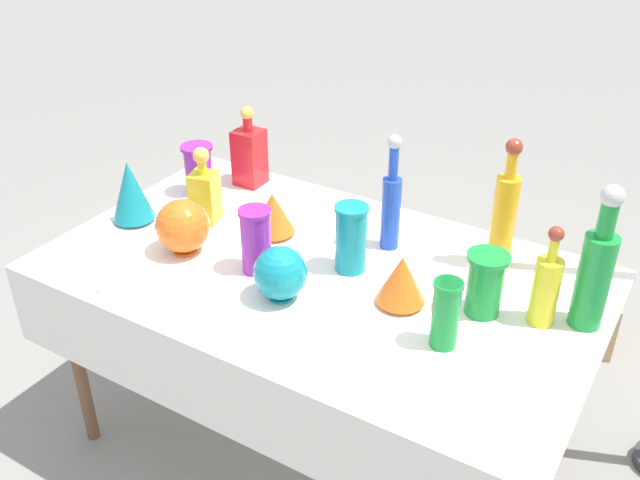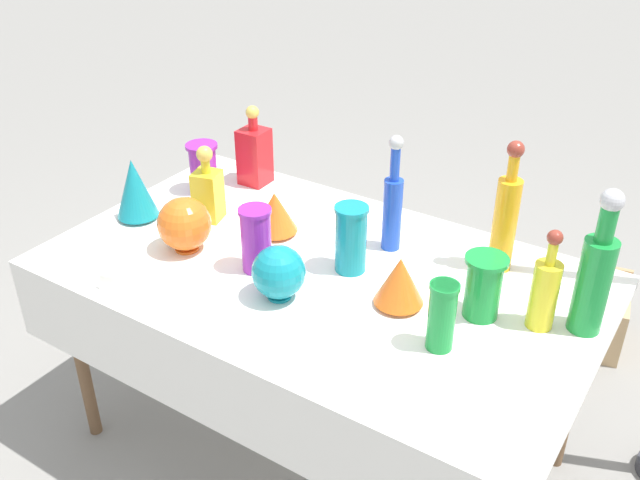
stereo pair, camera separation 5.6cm
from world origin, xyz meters
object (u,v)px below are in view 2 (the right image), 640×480
at_px(slender_vase_3, 256,238).
at_px(slender_vase_2, 442,314).
at_px(round_bowl_1, 279,272).
at_px(cardboard_box_behind_left, 559,306).
at_px(tall_bottle_2, 506,218).
at_px(tall_bottle_3, 545,291).
at_px(slender_vase_1, 203,166).
at_px(fluted_vase_2, 275,212).
at_px(tall_bottle_1, 595,275).
at_px(fluted_vase_1, 135,188).
at_px(round_bowl_0, 184,224).
at_px(tall_bottle_0, 393,204).
at_px(slender_vase_4, 351,237).
at_px(fluted_vase_0, 400,281).
at_px(slender_vase_0, 484,285).
at_px(square_decanter_0, 254,153).
at_px(square_decanter_1, 208,190).

bearing_deg(slender_vase_3, slender_vase_2, -3.87).
distance_m(round_bowl_1, cardboard_box_behind_left, 1.59).
distance_m(slender_vase_2, slender_vase_3, 0.62).
relative_size(tall_bottle_2, tall_bottle_3, 1.40).
xyz_separation_m(tall_bottle_2, tall_bottle_3, (0.20, -0.22, -0.06)).
distance_m(slender_vase_1, cardboard_box_behind_left, 1.64).
height_order(slender_vase_2, fluted_vase_2, slender_vase_2).
xyz_separation_m(tall_bottle_1, slender_vase_2, (-0.29, -0.28, -0.07)).
bearing_deg(slender_vase_1, fluted_vase_1, -101.40).
distance_m(fluted_vase_2, round_bowl_0, 0.30).
height_order(tall_bottle_0, slender_vase_3, tall_bottle_0).
height_order(slender_vase_4, fluted_vase_0, slender_vase_4).
relative_size(tall_bottle_2, slender_vase_2, 2.14).
xyz_separation_m(slender_vase_4, cardboard_box_behind_left, (0.42, 1.09, -0.75)).
bearing_deg(round_bowl_0, slender_vase_2, -0.67).
height_order(tall_bottle_0, slender_vase_0, tall_bottle_0).
relative_size(tall_bottle_2, round_bowl_0, 2.33).
bearing_deg(round_bowl_1, tall_bottle_2, 46.49).
xyz_separation_m(slender_vase_0, slender_vase_3, (-0.66, -0.15, 0.01)).
xyz_separation_m(slender_vase_2, round_bowl_0, (-0.88, 0.01, -0.01)).
xyz_separation_m(slender_vase_1, round_bowl_0, (0.22, -0.35, -0.01)).
xyz_separation_m(square_decanter_0, square_decanter_1, (0.04, -0.31, -0.01)).
bearing_deg(slender_vase_0, tall_bottle_2, 99.90).
bearing_deg(round_bowl_0, fluted_vase_0, 7.92).
bearing_deg(fluted_vase_1, square_decanter_0, 69.35).
height_order(slender_vase_3, cardboard_box_behind_left, slender_vase_3).
height_order(fluted_vase_0, round_bowl_0, round_bowl_0).
height_order(slender_vase_0, slender_vase_4, slender_vase_4).
relative_size(tall_bottle_2, square_decanter_0, 1.37).
distance_m(square_decanter_0, slender_vase_1, 0.20).
distance_m(tall_bottle_2, square_decanter_1, 0.98).
bearing_deg(tall_bottle_1, tall_bottle_3, -153.53).
xyz_separation_m(slender_vase_0, round_bowl_0, (-0.92, -0.18, -0.01)).
distance_m(tall_bottle_0, round_bowl_0, 0.65).
height_order(square_decanter_0, slender_vase_4, square_decanter_0).
height_order(tall_bottle_2, fluted_vase_1, tall_bottle_2).
relative_size(tall_bottle_0, slender_vase_4, 1.79).
distance_m(tall_bottle_3, fluted_vase_0, 0.38).
bearing_deg(tall_bottle_3, cardboard_box_behind_left, 98.35).
distance_m(slender_vase_4, fluted_vase_1, 0.79).
relative_size(slender_vase_0, fluted_vase_0, 1.21).
xyz_separation_m(tall_bottle_2, cardboard_box_behind_left, (0.04, 0.83, -0.81)).
xyz_separation_m(slender_vase_3, round_bowl_1, (0.14, -0.09, -0.02)).
relative_size(slender_vase_0, cardboard_box_behind_left, 0.32).
distance_m(slender_vase_4, cardboard_box_behind_left, 1.38).
distance_m(slender_vase_1, round_bowl_0, 0.41).
bearing_deg(slender_vase_4, tall_bottle_0, 77.18).
bearing_deg(fluted_vase_2, slender_vase_1, 164.83).
bearing_deg(tall_bottle_3, tall_bottle_0, 164.82).
distance_m(slender_vase_3, slender_vase_4, 0.28).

